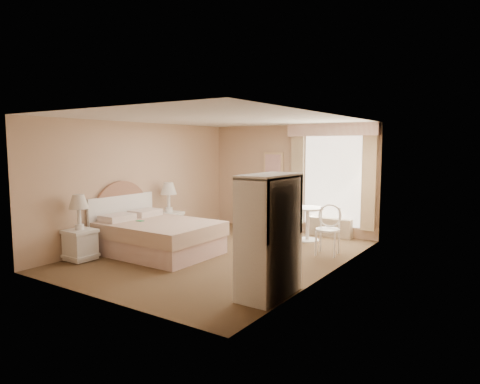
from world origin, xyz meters
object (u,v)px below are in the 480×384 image
Objects in this scene: nightstand_near at (80,236)px; cafe_chair at (329,225)px; bed at (156,235)px; armoire at (269,246)px; round_table at (308,218)px; nightstand_far at (169,217)px.

nightstand_near is 4.49m from cafe_chair.
bed is 1.27× the size of armoire.
armoire is (1.01, -3.38, 0.21)m from round_table.
armoire reaches higher than cafe_chair.
round_table is (1.93, 2.56, 0.14)m from bed.
cafe_chair is 0.56× the size of armoire.
nightstand_near is at bearing -125.61° from round_table.
bed is at bearing -126.96° from round_table.
nightstand_far is 3.51m from cafe_chair.
nightstand_near is 1.24× the size of cafe_chair.
bed is 1.82× the size of nightstand_near.
cafe_chair is 2.57m from armoire.
nightstand_far is 4.14m from armoire.
bed is 1.75× the size of nightstand_far.
nightstand_far is (-0.72, 1.13, 0.11)m from bed.
bed is 2.25× the size of cafe_chair.
armoire is at bearing -27.99° from nightstand_far.
cafe_chair is at bearing 39.83° from nightstand_near.
cafe_chair is (0.81, -0.82, 0.06)m from round_table.
nightstand_far is at bearing -178.57° from cafe_chair.
nightstand_far is 1.29× the size of cafe_chair.
cafe_chair is (3.45, 2.88, 0.10)m from nightstand_near.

